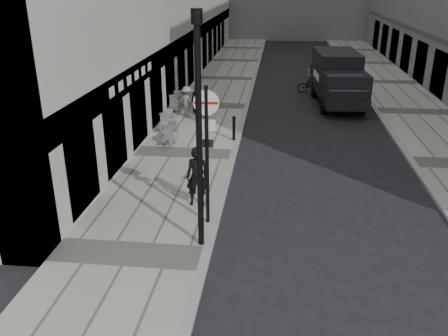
{
  "coord_description": "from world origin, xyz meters",
  "views": [
    {
      "loc": [
        1.66,
        -7.5,
        6.79
      ],
      "look_at": [
        0.15,
        5.7,
        1.4
      ],
      "focal_mm": 38.0,
      "sensor_mm": 36.0,
      "label": 1
    }
  ],
  "objects_px": {
    "walking_man": "(197,177)",
    "lamppost": "(199,124)",
    "panel_van": "(338,76)",
    "cyclist": "(312,80)",
    "sign_post": "(207,138)"
  },
  "relations": [
    {
      "from": "lamppost",
      "to": "panel_van",
      "type": "height_order",
      "value": "lamppost"
    },
    {
      "from": "walking_man",
      "to": "lamppost",
      "type": "xyz_separation_m",
      "value": [
        0.49,
        -2.33,
        2.41
      ]
    },
    {
      "from": "cyclist",
      "to": "walking_man",
      "type": "bearing_deg",
      "value": -115.9
    },
    {
      "from": "walking_man",
      "to": "lamppost",
      "type": "bearing_deg",
      "value": -82.24
    },
    {
      "from": "walking_man",
      "to": "panel_van",
      "type": "height_order",
      "value": "panel_van"
    },
    {
      "from": "panel_van",
      "to": "cyclist",
      "type": "relative_size",
      "value": 3.15
    },
    {
      "from": "sign_post",
      "to": "panel_van",
      "type": "relative_size",
      "value": 0.65
    },
    {
      "from": "sign_post",
      "to": "walking_man",
      "type": "bearing_deg",
      "value": 111.21
    },
    {
      "from": "walking_man",
      "to": "cyclist",
      "type": "height_order",
      "value": "walking_man"
    },
    {
      "from": "sign_post",
      "to": "lamppost",
      "type": "bearing_deg",
      "value": -92.6
    },
    {
      "from": "walking_man",
      "to": "lamppost",
      "type": "height_order",
      "value": "lamppost"
    },
    {
      "from": "walking_man",
      "to": "lamppost",
      "type": "distance_m",
      "value": 3.38
    },
    {
      "from": "walking_man",
      "to": "sign_post",
      "type": "bearing_deg",
      "value": -70.2
    },
    {
      "from": "panel_van",
      "to": "cyclist",
      "type": "distance_m",
      "value": 3.22
    },
    {
      "from": "walking_man",
      "to": "panel_van",
      "type": "distance_m",
      "value": 14.89
    }
  ]
}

